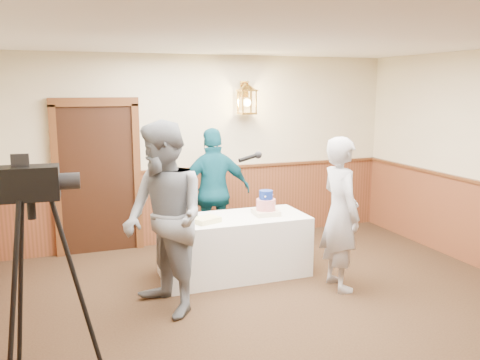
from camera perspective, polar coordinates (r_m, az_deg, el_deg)
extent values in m
plane|color=black|center=(4.98, 8.40, -17.69)|extent=(7.00, 7.00, 0.00)
cube|color=beige|center=(7.70, -3.89, 3.44)|extent=(6.00, 0.02, 2.80)
cube|color=white|center=(4.42, 9.40, 16.32)|extent=(6.00, 7.00, 0.02)
cube|color=brown|center=(7.83, -3.77, -2.77)|extent=(5.98, 0.04, 1.10)
cube|color=#562E17|center=(7.70, -3.79, 1.34)|extent=(5.98, 0.07, 0.04)
cube|color=black|center=(7.41, -15.69, 0.06)|extent=(1.00, 0.06, 2.10)
cube|color=silver|center=(6.39, -0.63, -7.43)|extent=(1.80, 0.80, 0.75)
cube|color=beige|center=(6.40, 2.92, -3.65)|extent=(0.32, 0.32, 0.06)
cylinder|color=red|center=(6.38, 2.93, -2.77)|extent=(0.24, 0.24, 0.14)
cylinder|color=navy|center=(6.35, 2.94, -1.67)|extent=(0.17, 0.17, 0.11)
cube|color=#D9CD81|center=(6.05, -3.82, -4.49)|extent=(0.36, 0.32, 0.06)
cube|color=#B4D999|center=(6.25, -6.39, -3.97)|extent=(0.36, 0.31, 0.08)
imported|color=slate|center=(5.25, -8.51, -4.37)|extent=(1.02, 1.16, 2.01)
cylinder|color=black|center=(5.58, 0.90, 2.49)|extent=(0.23, 0.07, 0.09)
sphere|color=black|center=(5.64, 2.06, 2.83)|extent=(0.08, 0.08, 0.08)
imported|color=#A09FA5|center=(5.98, 11.21, -3.73)|extent=(0.46, 0.67, 1.79)
imported|color=#0E495A|center=(7.09, -2.90, -1.33)|extent=(1.05, 0.46, 1.78)
cube|color=black|center=(4.12, -22.57, -0.33)|extent=(0.44, 0.26, 0.26)
cylinder|color=black|center=(4.11, -18.71, -0.12)|extent=(0.18, 0.14, 0.13)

